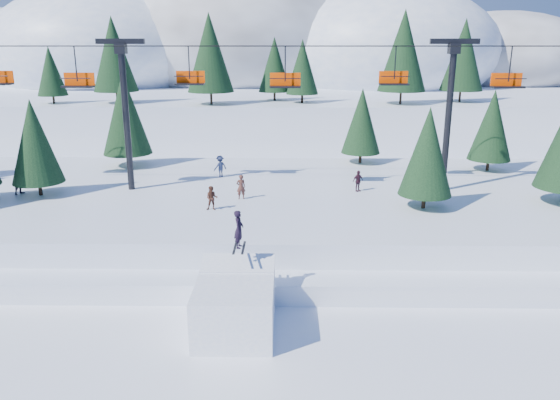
{
  "coord_description": "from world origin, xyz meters",
  "views": [
    {
      "loc": [
        2.07,
        -19.3,
        12.51
      ],
      "look_at": [
        1.72,
        6.0,
        5.2
      ],
      "focal_mm": 35.0,
      "sensor_mm": 36.0,
      "label": 1
    }
  ],
  "objects_px": {
    "chairlift": "(273,92)",
    "banner_far": "(455,286)",
    "jump_kicker": "(235,304)",
    "banner_near": "(392,296)"
  },
  "relations": [
    {
      "from": "jump_kicker",
      "to": "chairlift",
      "type": "relative_size",
      "value": 0.11
    },
    {
      "from": "jump_kicker",
      "to": "banner_far",
      "type": "distance_m",
      "value": 11.51
    },
    {
      "from": "jump_kicker",
      "to": "banner_near",
      "type": "xyz_separation_m",
      "value": [
        7.51,
        2.45,
        -0.74
      ]
    },
    {
      "from": "banner_near",
      "to": "banner_far",
      "type": "distance_m",
      "value": 3.59
    },
    {
      "from": "jump_kicker",
      "to": "chairlift",
      "type": "distance_m",
      "value": 17.31
    },
    {
      "from": "chairlift",
      "to": "banner_far",
      "type": "xyz_separation_m",
      "value": [
        9.56,
        -11.67,
        -8.78
      ]
    },
    {
      "from": "banner_near",
      "to": "banner_far",
      "type": "xyz_separation_m",
      "value": [
        3.39,
        1.15,
        0.0
      ]
    },
    {
      "from": "banner_near",
      "to": "banner_far",
      "type": "height_order",
      "value": "same"
    },
    {
      "from": "banner_near",
      "to": "banner_far",
      "type": "relative_size",
      "value": 1.01
    },
    {
      "from": "jump_kicker",
      "to": "banner_far",
      "type": "bearing_deg",
      "value": 18.28
    }
  ]
}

